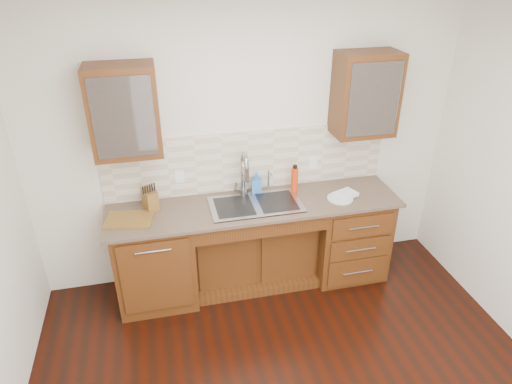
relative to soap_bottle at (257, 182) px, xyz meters
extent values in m
cube|color=white|center=(-0.06, -1.65, 1.74)|extent=(4.00, 3.50, 0.10)
cube|color=silver|center=(-0.06, 0.15, 0.34)|extent=(4.00, 0.10, 2.70)
cube|color=#593014|center=(-1.01, -0.21, -0.57)|extent=(0.70, 0.62, 0.88)
cube|color=#593014|center=(-0.06, -0.12, -0.66)|extent=(1.20, 0.44, 0.70)
cube|color=#593014|center=(0.89, -0.21, -0.57)|extent=(0.70, 0.62, 0.88)
cube|color=#84705B|center=(-0.06, -0.22, -0.12)|extent=(2.70, 0.65, 0.03)
cube|color=beige|center=(-0.06, 0.09, 0.19)|extent=(2.70, 0.02, 0.59)
cube|color=#9E9EA5|center=(-0.06, -0.24, -0.19)|extent=(0.84, 0.46, 0.19)
cylinder|color=#999993|center=(-0.13, -0.01, 0.10)|extent=(0.04, 0.04, 0.40)
cylinder|color=#999993|center=(0.12, 0.00, 0.02)|extent=(0.02, 0.02, 0.24)
cube|color=#593014|center=(-1.11, -0.07, 0.81)|extent=(0.55, 0.34, 0.75)
cube|color=#593014|center=(0.99, -0.07, 0.81)|extent=(0.55, 0.34, 0.75)
cube|color=white|center=(-0.71, 0.08, 0.11)|extent=(0.08, 0.01, 0.12)
cube|color=white|center=(0.59, 0.08, 0.11)|extent=(0.08, 0.01, 0.12)
imported|color=#3273C6|center=(0.00, 0.00, 0.00)|extent=(0.11, 0.11, 0.21)
cylinder|color=red|center=(0.35, -0.07, 0.02)|extent=(0.08, 0.08, 0.25)
cylinder|color=silver|center=(0.73, -0.31, -0.10)|extent=(0.27, 0.27, 0.01)
cube|color=white|center=(0.79, -0.29, -0.07)|extent=(0.25, 0.22, 0.03)
cube|color=brown|center=(-1.00, -0.09, -0.01)|extent=(0.15, 0.19, 0.19)
cube|color=brown|center=(-1.19, -0.25, -0.09)|extent=(0.44, 0.35, 0.02)
imported|color=white|center=(-1.23, -0.07, 0.76)|extent=(0.16, 0.16, 0.10)
imported|color=silver|center=(-1.06, -0.07, 0.76)|extent=(0.13, 0.13, 0.10)
imported|color=white|center=(0.88, -0.07, 0.76)|extent=(0.13, 0.13, 0.09)
imported|color=white|center=(1.07, -0.07, 0.75)|extent=(0.10, 0.10, 0.09)
camera|label=1|loc=(-0.87, -3.75, 1.99)|focal=32.00mm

